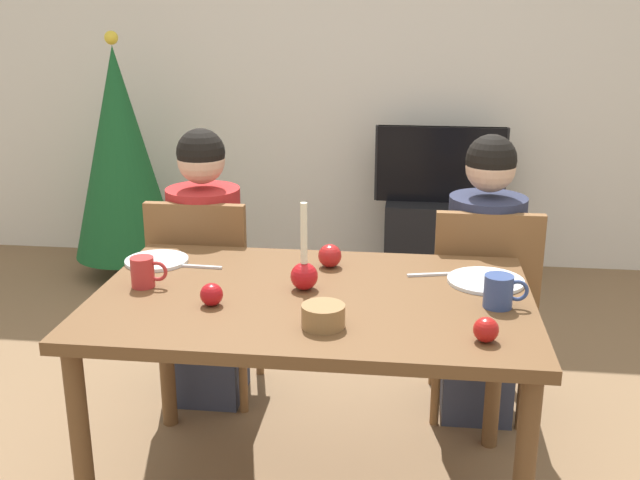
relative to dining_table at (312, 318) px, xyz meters
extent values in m
cube|color=silver|center=(0.00, 2.60, 0.63)|extent=(6.40, 0.10, 2.60)
cube|color=brown|center=(0.00, 0.00, 0.06)|extent=(1.40, 0.90, 0.04)
cylinder|color=brown|center=(-0.64, -0.39, -0.31)|extent=(0.06, 0.06, 0.71)
cylinder|color=brown|center=(-0.64, 0.39, -0.31)|extent=(0.06, 0.06, 0.71)
cylinder|color=brown|center=(0.64, 0.39, -0.31)|extent=(0.06, 0.06, 0.71)
cube|color=brown|center=(-0.53, 0.69, -0.24)|extent=(0.40, 0.40, 0.04)
cube|color=brown|center=(-0.53, 0.51, 0.01)|extent=(0.40, 0.04, 0.45)
cylinder|color=brown|center=(-0.36, 0.86, -0.46)|extent=(0.04, 0.04, 0.41)
cylinder|color=brown|center=(-0.70, 0.86, -0.46)|extent=(0.04, 0.04, 0.41)
cylinder|color=brown|center=(-0.36, 0.52, -0.46)|extent=(0.04, 0.04, 0.41)
cylinder|color=brown|center=(-0.70, 0.52, -0.46)|extent=(0.04, 0.04, 0.41)
cube|color=brown|center=(0.60, 0.69, -0.24)|extent=(0.40, 0.40, 0.04)
cube|color=brown|center=(0.60, 0.51, 0.01)|extent=(0.40, 0.04, 0.45)
cylinder|color=brown|center=(0.77, 0.86, -0.46)|extent=(0.04, 0.04, 0.41)
cylinder|color=brown|center=(0.43, 0.86, -0.46)|extent=(0.04, 0.04, 0.41)
cylinder|color=brown|center=(0.77, 0.52, -0.46)|extent=(0.04, 0.04, 0.41)
cylinder|color=brown|center=(0.43, 0.52, -0.46)|extent=(0.04, 0.04, 0.41)
cube|color=#33384C|center=(-0.53, 0.64, -0.44)|extent=(0.28, 0.28, 0.45)
cylinder|color=#AD2323|center=(-0.53, 0.64, 0.02)|extent=(0.30, 0.30, 0.48)
sphere|color=tan|center=(-0.53, 0.64, 0.38)|extent=(0.19, 0.19, 0.19)
sphere|color=black|center=(-0.53, 0.64, 0.41)|extent=(0.19, 0.19, 0.19)
cube|color=#33384C|center=(0.60, 0.64, -0.44)|extent=(0.28, 0.28, 0.45)
cylinder|color=#282D47|center=(0.60, 0.64, 0.02)|extent=(0.30, 0.30, 0.48)
sphere|color=tan|center=(0.60, 0.64, 0.38)|extent=(0.19, 0.19, 0.19)
sphere|color=black|center=(0.60, 0.64, 0.41)|extent=(0.19, 0.19, 0.19)
cube|color=black|center=(0.47, 2.30, -0.43)|extent=(0.64, 0.40, 0.48)
cube|color=black|center=(0.47, 2.30, 0.04)|extent=(0.79, 0.04, 0.46)
cube|color=black|center=(0.47, 2.30, 0.04)|extent=(0.76, 0.05, 0.46)
cylinder|color=brown|center=(-1.45, 2.08, -0.60)|extent=(0.08, 0.08, 0.14)
cone|color=#195628|center=(-1.45, 2.08, 0.11)|extent=(0.63, 0.63, 1.27)
sphere|color=yellow|center=(-1.45, 2.08, 0.78)|extent=(0.08, 0.08, 0.08)
sphere|color=red|center=(-0.03, 0.04, 0.13)|extent=(0.09, 0.09, 0.09)
cylinder|color=#EFE5C6|center=(-0.03, 0.04, 0.27)|extent=(0.02, 0.02, 0.20)
cylinder|color=silver|center=(-0.60, 0.24, 0.09)|extent=(0.23, 0.23, 0.01)
cylinder|color=silver|center=(0.56, 0.18, 0.09)|extent=(0.26, 0.26, 0.01)
cylinder|color=#B72D2D|center=(-0.56, 0.00, 0.13)|extent=(0.08, 0.08, 0.10)
torus|color=#B72D2D|center=(-0.51, 0.00, 0.14)|extent=(0.07, 0.01, 0.07)
cylinder|color=#33477F|center=(0.58, -0.03, 0.13)|extent=(0.09, 0.09, 0.10)
torus|color=#33477F|center=(0.63, -0.03, 0.14)|extent=(0.07, 0.01, 0.07)
cube|color=silver|center=(-0.44, 0.20, 0.09)|extent=(0.18, 0.02, 0.01)
cube|color=silver|center=(0.39, 0.22, 0.09)|extent=(0.18, 0.06, 0.01)
cylinder|color=olive|center=(0.06, -0.25, 0.12)|extent=(0.13, 0.13, 0.07)
sphere|color=#AC1714|center=(0.52, -0.29, 0.12)|extent=(0.07, 0.07, 0.07)
sphere|color=#AB1B1C|center=(0.03, 0.27, 0.12)|extent=(0.08, 0.08, 0.08)
sphere|color=#AC1217|center=(-0.30, -0.13, 0.12)|extent=(0.07, 0.07, 0.07)
camera|label=1|loc=(0.30, -2.23, 0.97)|focal=42.29mm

